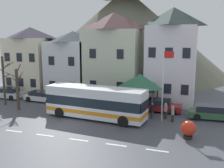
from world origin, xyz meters
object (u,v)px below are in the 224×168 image
Objects in this scene: pedestrian_01 at (166,110)px; townhouse_02 at (114,56)px; harbour_buoy at (188,129)px; pedestrian_00 at (173,113)px; parked_car_03 at (159,105)px; townhouse_01 at (74,63)px; townhouse_03 at (172,56)px; parked_car_01 at (213,112)px; bare_tree_01 at (4,79)px; public_bench at (146,102)px; bare_tree_00 at (17,88)px; transit_bus at (95,103)px; parked_car_02 at (7,93)px; bus_shelter at (140,81)px; hilltop_castle at (125,30)px; parked_car_00 at (42,96)px; townhouse_00 at (32,60)px; pedestrian_02 at (152,110)px; flagpole at (164,81)px.

townhouse_02 is at bearing 137.69° from pedestrian_01.
pedestrian_00 is at bearing 112.84° from harbour_buoy.
townhouse_01 is at bearing 157.02° from parked_car_03.
townhouse_03 reaches higher than parked_car_01.
harbour_buoy is 21.23m from bare_tree_01.
bare_tree_00 is at bearing -155.46° from public_bench.
parked_car_02 is at bearing 168.15° from transit_bus.
bare_tree_00 is at bearing -162.03° from bus_shelter.
hilltop_castle reaches higher than pedestrian_00.
harbour_buoy is at bearing -10.41° from transit_bus.
hilltop_castle is 8.97× the size of parked_car_00.
hilltop_castle reaches higher than pedestrian_01.
bare_tree_00 reaches higher than parked_car_01.
pedestrian_01 is at bearing -42.31° from townhouse_02.
hilltop_castle is 7.42× the size of bare_tree_01.
townhouse_03 is at bearing 2.12° from townhouse_00.
parked_car_01 is at bearing 9.30° from bare_tree_00.
hilltop_castle reaches higher than townhouse_01.
hilltop_castle is at bearing 86.86° from townhouse_01.
pedestrian_02 is (19.23, -2.57, 0.17)m from parked_car_02.
townhouse_02 is 0.96× the size of townhouse_03.
harbour_buoy is at bearing -15.88° from parked_car_00.
townhouse_02 reaches higher than pedestrian_00.
townhouse_03 is at bearing 62.56° from transit_bus.
bare_tree_01 is (-22.69, -1.85, 2.33)m from parked_car_01.
townhouse_02 is at bearing 131.30° from pedestrian_02.
bare_tree_01 is at bearing 127.67° from parked_car_02.
transit_bus is at bearing 163.41° from parked_car_02.
flagpole reaches higher than public_bench.
flagpole is (-0.16, -0.82, 2.97)m from pedestrian_01.
flagpole is 1.18× the size of bare_tree_01.
hilltop_castle reaches higher than harbour_buoy.
transit_bus is at bearing -53.30° from townhouse_01.
parked_car_01 is (4.64, -5.99, -4.93)m from townhouse_03.
parked_car_03 is at bearing 119.20° from pedestrian_00.
harbour_buoy is at bearing -65.16° from parked_car_03.
bus_shelter is 0.60× the size of flagpole.
bare_tree_00 is at bearing -95.98° from hilltop_castle.
bare_tree_01 is (-6.14, -29.29, -6.23)m from hilltop_castle.
bus_shelter is 0.71× the size of bare_tree_01.
bare_tree_01 is at bearing -179.55° from pedestrian_02.
parked_car_01 reaches higher than parked_car_03.
bare_tree_00 is (-17.81, 2.64, 1.59)m from harbour_buoy.
pedestrian_01 is 18.54m from bare_tree_01.
townhouse_02 is at bearing -5.40° from townhouse_01.
pedestrian_02 is at bearing -69.26° from hilltop_castle.
townhouse_00 is 0.85× the size of townhouse_02.
bare_tree_01 is (1.23, -7.13, -1.57)m from townhouse_00.
townhouse_01 is 15.64m from flagpole.
parked_car_00 is at bearing 169.27° from pedestrian_00.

